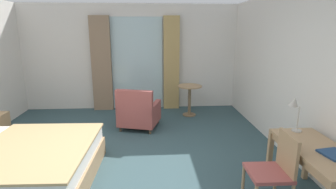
{
  "coord_description": "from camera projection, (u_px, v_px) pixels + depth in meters",
  "views": [
    {
      "loc": [
        0.46,
        -3.27,
        2.0
      ],
      "look_at": [
        0.73,
        0.53,
        1.05
      ],
      "focal_mm": 28.23,
      "sensor_mm": 36.0,
      "label": 1
    }
  ],
  "objects": [
    {
      "name": "wall_back",
      "position": [
        131.0,
        57.0,
        6.66
      ],
      "size": [
        5.54,
        0.12,
        2.6
      ],
      "primitive_type": "cube",
      "color": "silver",
      "rests_on": "ground"
    },
    {
      "name": "writing_desk",
      "position": [
        318.0,
        157.0,
        2.89
      ],
      "size": [
        0.59,
        1.26,
        0.73
      ],
      "color": "tan",
      "rests_on": "ground"
    },
    {
      "name": "armchair_by_window",
      "position": [
        139.0,
        113.0,
        5.39
      ],
      "size": [
        0.91,
        0.92,
        0.86
      ],
      "color": "#9E4C47",
      "rests_on": "ground"
    },
    {
      "name": "curtain_panel_right",
      "position": [
        171.0,
        64.0,
        6.58
      ],
      "size": [
        0.39,
        0.1,
        2.31
      ],
      "primitive_type": "cube",
      "color": "tan",
      "rests_on": "ground"
    },
    {
      "name": "closed_book",
      "position": [
        335.0,
        154.0,
        2.72
      ],
      "size": [
        0.29,
        0.29,
        0.02
      ],
      "primitive_type": "cube",
      "rotation": [
        0.0,
        0.0,
        0.16
      ],
      "color": "navy",
      "rests_on": "writing_desk"
    },
    {
      "name": "curtain_panel_left",
      "position": [
        101.0,
        64.0,
        6.47
      ],
      "size": [
        0.48,
        0.1,
        2.31
      ],
      "primitive_type": "cube",
      "color": "#897056",
      "rests_on": "ground"
    },
    {
      "name": "balcony_glass_door",
      "position": [
        137.0,
        64.0,
        6.63
      ],
      "size": [
        1.28,
        0.02,
        2.29
      ],
      "primitive_type": "cube",
      "color": "silver",
      "rests_on": "ground"
    },
    {
      "name": "ground",
      "position": [
        118.0,
        182.0,
        3.63
      ],
      "size": [
        5.94,
        7.44,
        0.1
      ],
      "primitive_type": "cube",
      "color": "#334C51"
    },
    {
      "name": "desk_chair",
      "position": [
        275.0,
        167.0,
        2.93
      ],
      "size": [
        0.45,
        0.45,
        0.89
      ],
      "color": "#9E4C47",
      "rests_on": "ground"
    },
    {
      "name": "bed",
      "position": [
        3.0,
        164.0,
        3.46
      ],
      "size": [
        2.29,
        1.84,
        1.02
      ],
      "color": "tan",
      "rests_on": "ground"
    },
    {
      "name": "wall_right",
      "position": [
        320.0,
        83.0,
        3.49
      ],
      "size": [
        0.12,
        7.04,
        2.6
      ],
      "primitive_type": "cube",
      "color": "silver",
      "rests_on": "ground"
    },
    {
      "name": "desk_lamp",
      "position": [
        295.0,
        106.0,
        3.38
      ],
      "size": [
        0.13,
        0.24,
        0.43
      ],
      "color": "#B7B2A8",
      "rests_on": "writing_desk"
    },
    {
      "name": "round_cafe_table",
      "position": [
        190.0,
        94.0,
        6.17
      ],
      "size": [
        0.56,
        0.56,
        0.72
      ],
      "color": "tan",
      "rests_on": "ground"
    }
  ]
}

